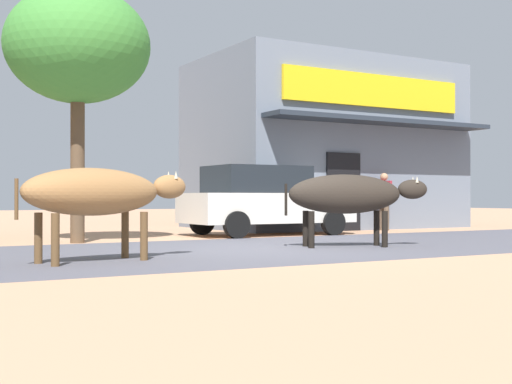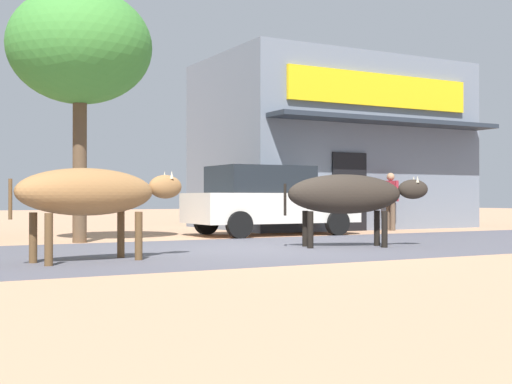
# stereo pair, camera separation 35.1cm
# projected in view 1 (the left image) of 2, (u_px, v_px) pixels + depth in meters

# --- Properties ---
(ground) EXTENTS (80.00, 80.00, 0.00)m
(ground) POSITION_uv_depth(u_px,v_px,m) (257.00, 249.00, 12.19)
(ground) COLOR tan
(asphalt_road) EXTENTS (72.00, 5.73, 0.00)m
(asphalt_road) POSITION_uv_depth(u_px,v_px,m) (257.00, 249.00, 12.19)
(asphalt_road) COLOR #54535C
(asphalt_road) RESTS_ON ground
(storefront_right_club) EXTENTS (7.54, 5.64, 4.93)m
(storefront_right_club) POSITION_uv_depth(u_px,v_px,m) (324.00, 146.00, 21.34)
(storefront_right_club) COLOR slate
(storefront_right_club) RESTS_ON ground
(roadside_tree) EXTENTS (2.85, 2.85, 5.05)m
(roadside_tree) POSITION_uv_depth(u_px,v_px,m) (78.00, 47.00, 13.80)
(roadside_tree) COLOR brown
(roadside_tree) RESTS_ON ground
(parked_hatchback_car) EXTENTS (4.02, 1.97, 1.64)m
(parked_hatchback_car) POSITION_uv_depth(u_px,v_px,m) (264.00, 200.00, 16.67)
(parked_hatchback_car) COLOR silver
(parked_hatchback_car) RESTS_ON ground
(cow_near_brown) EXTENTS (2.65, 1.13, 1.31)m
(cow_near_brown) POSITION_uv_depth(u_px,v_px,m) (97.00, 193.00, 9.75)
(cow_near_brown) COLOR #996C3F
(cow_near_brown) RESTS_ON ground
(cow_far_dark) EXTENTS (2.60, 1.37, 1.32)m
(cow_far_dark) POSITION_uv_depth(u_px,v_px,m) (348.00, 195.00, 12.68)
(cow_far_dark) COLOR #2C251F
(cow_far_dark) RESTS_ON ground
(pedestrian_by_shop) EXTENTS (0.46, 0.61, 1.57)m
(pedestrian_by_shop) POSITION_uv_depth(u_px,v_px,m) (384.00, 197.00, 19.02)
(pedestrian_by_shop) COLOR brown
(pedestrian_by_shop) RESTS_ON ground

